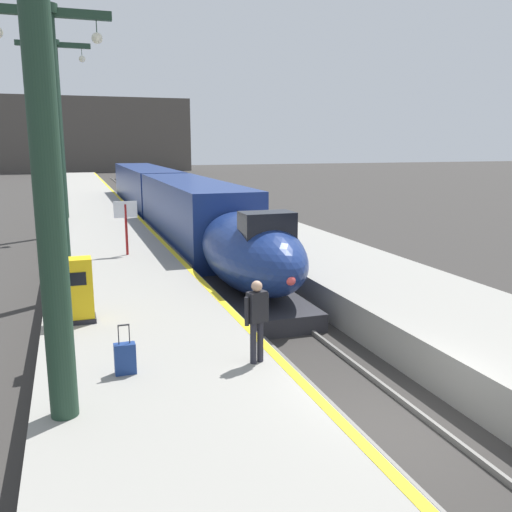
% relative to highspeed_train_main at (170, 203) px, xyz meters
% --- Properties ---
extents(ground_plane, '(260.00, 260.00, 0.00)m').
position_rel_highspeed_train_main_xyz_m(ground_plane, '(0.00, -23.93, -1.92)').
color(ground_plane, '#33302D').
extents(platform_left, '(4.80, 110.00, 1.05)m').
position_rel_highspeed_train_main_xyz_m(platform_left, '(-4.05, 0.82, -1.40)').
color(platform_left, gray).
rests_on(platform_left, ground).
extents(platform_right, '(4.80, 110.00, 1.05)m').
position_rel_highspeed_train_main_xyz_m(platform_right, '(4.05, 0.82, -1.40)').
color(platform_right, gray).
rests_on(platform_right, ground).
extents(platform_left_safety_stripe, '(0.20, 107.80, 0.01)m').
position_rel_highspeed_train_main_xyz_m(platform_left_safety_stripe, '(-1.77, 0.82, -0.87)').
color(platform_left_safety_stripe, yellow).
rests_on(platform_left_safety_stripe, platform_left).
extents(rail_main_left, '(0.08, 110.00, 0.12)m').
position_rel_highspeed_train_main_xyz_m(rail_main_left, '(-0.75, 3.57, -1.86)').
color(rail_main_left, slate).
rests_on(rail_main_left, ground).
extents(rail_main_right, '(0.08, 110.00, 0.12)m').
position_rel_highspeed_train_main_xyz_m(rail_main_right, '(0.75, 3.57, -1.86)').
color(rail_main_right, slate).
rests_on(rail_main_right, ground).
extents(highspeed_train_main, '(2.92, 38.47, 3.60)m').
position_rel_highspeed_train_main_xyz_m(highspeed_train_main, '(0.00, 0.00, 0.00)').
color(highspeed_train_main, navy).
rests_on(highspeed_train_main, ground).
extents(station_column_near, '(4.00, 0.68, 9.44)m').
position_rel_highspeed_train_main_xyz_m(station_column_near, '(-5.84, -23.40, 4.89)').
color(station_column_near, '#1E3828').
rests_on(station_column_near, platform_left).
extents(station_column_mid, '(4.00, 0.68, 8.66)m').
position_rel_highspeed_train_main_xyz_m(station_column_mid, '(-5.90, -12.44, 4.37)').
color(station_column_mid, '#1E3828').
rests_on(station_column_mid, platform_left).
extents(station_column_far, '(4.00, 0.68, 9.99)m').
position_rel_highspeed_train_main_xyz_m(station_column_far, '(-5.90, 2.06, 5.08)').
color(station_column_far, '#1E3828').
rests_on(station_column_far, platform_left).
extents(passenger_near_edge, '(0.55, 0.32, 1.69)m').
position_rel_highspeed_train_main_xyz_m(passenger_near_edge, '(-2.25, -22.34, 0.12)').
color(passenger_near_edge, '#23232D').
rests_on(passenger_near_edge, platform_left).
extents(rolling_suitcase, '(0.40, 0.22, 0.98)m').
position_rel_highspeed_train_main_xyz_m(rolling_suitcase, '(-4.80, -22.05, -0.57)').
color(rolling_suitcase, navy).
rests_on(rolling_suitcase, platform_left).
extents(ticket_machine_yellow, '(0.76, 0.62, 1.60)m').
position_rel_highspeed_train_main_xyz_m(ticket_machine_yellow, '(-5.55, -18.50, -0.13)').
color(ticket_machine_yellow, yellow).
rests_on(ticket_machine_yellow, platform_left).
extents(departure_info_board, '(0.90, 0.10, 2.12)m').
position_rel_highspeed_train_main_xyz_m(departure_info_board, '(-3.57, -10.41, 0.63)').
color(departure_info_board, maroon).
rests_on(departure_info_board, platform_left).
extents(terminus_back_wall, '(36.00, 2.00, 14.00)m').
position_rel_highspeed_train_main_xyz_m(terminus_back_wall, '(0.00, 78.07, 5.08)').
color(terminus_back_wall, '#4C4742').
rests_on(terminus_back_wall, ground).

